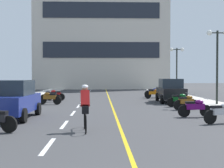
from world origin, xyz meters
TOP-DOWN VIEW (x-y plane):
  - ground_plane at (0.00, 21.00)m, footprint 140.00×140.00m
  - curb_left at (-7.20, 24.00)m, footprint 2.40×72.00m
  - curb_right at (7.20, 24.00)m, footprint 2.40×72.00m
  - lane_dash_1 at (-2.00, 6.00)m, footprint 0.14×2.20m
  - lane_dash_2 at (-2.00, 10.00)m, footprint 0.14×2.20m
  - lane_dash_3 at (-2.00, 14.00)m, footprint 0.14×2.20m
  - lane_dash_4 at (-2.00, 18.00)m, footprint 0.14×2.20m
  - lane_dash_5 at (-2.00, 22.00)m, footprint 0.14×2.20m
  - lane_dash_6 at (-2.00, 26.00)m, footprint 0.14×2.20m
  - lane_dash_7 at (-2.00, 30.00)m, footprint 0.14×2.20m
  - lane_dash_8 at (-2.00, 34.00)m, footprint 0.14×2.20m
  - lane_dash_9 at (-2.00, 38.00)m, footprint 0.14×2.20m
  - lane_dash_10 at (-2.00, 42.00)m, footprint 0.14×2.20m
  - lane_dash_11 at (-2.00, 46.00)m, footprint 0.14×2.20m
  - centre_line_yellow at (0.25, 24.00)m, footprint 0.12×66.00m
  - office_building at (-0.40, 49.82)m, footprint 21.29×9.76m
  - street_lamp_mid at (7.40, 17.97)m, footprint 1.46×0.36m
  - street_lamp_far at (7.17, 28.29)m, footprint 1.46×0.36m
  - parked_car_near at (-4.63, 11.91)m, footprint 1.99×4.23m
  - parked_car_mid at (4.88, 20.91)m, footprint 2.10×4.28m
  - motorcycle_3 at (4.59, 10.05)m, footprint 1.64×0.79m
  - motorcycle_4 at (4.13, 12.14)m, footprint 1.70×0.60m
  - motorcycle_5 at (4.61, 15.47)m, footprint 1.66×0.73m
  - motorcycle_6 at (4.68, 17.35)m, footprint 1.70×0.60m
  - motorcycle_7 at (-4.15, 19.39)m, footprint 1.69×0.61m
  - motorcycle_8 at (-4.44, 21.53)m, footprint 1.70×0.60m
  - motorcycle_9 at (-4.30, 23.20)m, footprint 1.64×0.80m
  - motorcycle_10 at (4.31, 24.93)m, footprint 1.67×0.69m
  - motorcycle_11 at (4.58, 27.05)m, footprint 1.66×0.74m
  - cyclist_rider at (-1.07, 8.48)m, footprint 0.43×1.77m

SIDE VIEW (x-z plane):
  - ground_plane at x=0.00m, z-range 0.00..0.00m
  - lane_dash_1 at x=-2.00m, z-range 0.00..0.01m
  - lane_dash_2 at x=-2.00m, z-range 0.00..0.01m
  - lane_dash_3 at x=-2.00m, z-range 0.00..0.01m
  - lane_dash_4 at x=-2.00m, z-range 0.00..0.01m
  - lane_dash_5 at x=-2.00m, z-range 0.00..0.01m
  - lane_dash_6 at x=-2.00m, z-range 0.00..0.01m
  - lane_dash_7 at x=-2.00m, z-range 0.00..0.01m
  - lane_dash_8 at x=-2.00m, z-range 0.00..0.01m
  - lane_dash_9 at x=-2.00m, z-range 0.00..0.01m
  - lane_dash_10 at x=-2.00m, z-range 0.00..0.01m
  - lane_dash_11 at x=-2.00m, z-range 0.00..0.01m
  - centre_line_yellow at x=0.25m, z-range 0.00..0.01m
  - curb_left at x=-7.20m, z-range 0.00..0.12m
  - curb_right at x=7.20m, z-range 0.00..0.12m
  - motorcycle_3 at x=4.59m, z-range 0.01..0.93m
  - motorcycle_4 at x=4.13m, z-range 0.01..0.93m
  - motorcycle_5 at x=4.61m, z-range 0.01..0.93m
  - motorcycle_6 at x=4.68m, z-range 0.01..0.93m
  - motorcycle_7 at x=-4.15m, z-range 0.01..0.93m
  - motorcycle_8 at x=-4.44m, z-range 0.01..0.93m
  - motorcycle_9 at x=-4.30m, z-range 0.01..0.93m
  - motorcycle_10 at x=4.31m, z-range 0.01..0.93m
  - motorcycle_11 at x=4.58m, z-range 0.01..0.93m
  - cyclist_rider at x=-1.07m, z-range 0.03..1.74m
  - parked_car_near at x=-4.63m, z-range 0.01..1.83m
  - parked_car_mid at x=4.88m, z-range 0.01..1.83m
  - street_lamp_far at x=7.17m, z-range 1.26..6.04m
  - street_lamp_mid at x=7.40m, z-range 1.29..6.30m
  - office_building at x=-0.40m, z-range 0.00..20.29m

